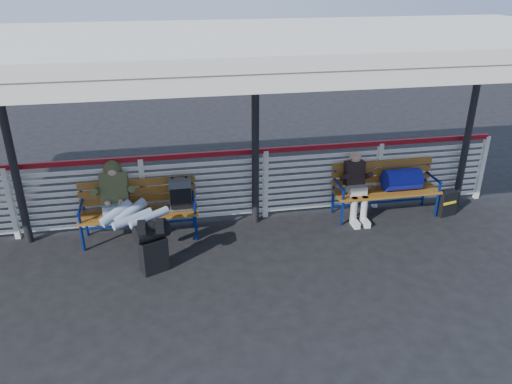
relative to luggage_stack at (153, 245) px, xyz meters
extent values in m
plane|color=black|center=(-0.12, -0.56, -0.41)|extent=(60.00, 60.00, 0.00)
cube|color=silver|center=(-0.12, 1.34, 0.19)|extent=(12.00, 0.04, 1.04)
cube|color=maroon|center=(-0.12, 1.34, 0.79)|extent=(12.00, 0.06, 0.08)
cube|color=silver|center=(5.88, 1.34, 0.19)|extent=(0.08, 0.08, 1.20)
cube|color=silver|center=(-0.12, 0.34, 2.67)|extent=(12.60, 3.60, 0.16)
cube|color=silver|center=(-0.12, -1.41, 2.54)|extent=(12.60, 0.06, 0.30)
cylinder|color=black|center=(-1.92, 1.19, 1.09)|extent=(0.12, 0.12, 3.00)
cylinder|color=black|center=(1.68, 1.19, 1.09)|extent=(0.12, 0.12, 3.00)
cylinder|color=black|center=(5.38, 1.19, 1.09)|extent=(0.12, 0.12, 3.00)
cube|color=black|center=(0.00, 0.00, -0.16)|extent=(0.42, 0.35, 0.51)
cylinder|color=black|center=(0.00, 0.00, 0.22)|extent=(0.52, 0.42, 0.26)
cube|color=#955C1C|center=(-0.20, 0.95, 0.04)|extent=(1.80, 0.50, 0.04)
cube|color=#955C1C|center=(-0.20, 1.21, 0.31)|extent=(1.80, 0.10, 0.40)
cylinder|color=navy|center=(-1.05, 0.75, -0.19)|extent=(0.04, 0.04, 0.45)
cylinder|color=navy|center=(0.65, 0.75, -0.19)|extent=(0.04, 0.04, 0.45)
cylinder|color=navy|center=(-1.05, 1.22, 0.04)|extent=(0.04, 0.04, 0.90)
cylinder|color=navy|center=(0.65, 1.22, 0.04)|extent=(0.04, 0.04, 0.90)
cube|color=#53565B|center=(0.45, 0.97, 0.30)|extent=(0.34, 0.21, 0.48)
cube|color=#955C1C|center=(3.90, 0.99, 0.04)|extent=(1.80, 0.50, 0.04)
cube|color=#955C1C|center=(3.90, 1.25, 0.31)|extent=(1.80, 0.10, 0.40)
cylinder|color=navy|center=(3.05, 0.79, -0.19)|extent=(0.04, 0.04, 0.45)
cylinder|color=navy|center=(4.75, 0.79, -0.19)|extent=(0.04, 0.04, 0.45)
cylinder|color=navy|center=(3.05, 1.26, 0.04)|extent=(0.04, 0.04, 0.90)
cylinder|color=navy|center=(4.75, 1.26, 0.04)|extent=(0.04, 0.04, 0.90)
cylinder|color=#120F8F|center=(4.15, 0.99, 0.24)|extent=(0.62, 0.36, 0.36)
cube|color=#98B1CD|center=(-0.55, 0.99, 0.13)|extent=(0.36, 0.26, 0.18)
cube|color=#4F512B|center=(-0.55, 1.19, 0.39)|extent=(0.42, 0.38, 0.53)
sphere|color=#4F512B|center=(-0.55, 1.29, 0.67)|extent=(0.28, 0.28, 0.28)
sphere|color=tan|center=(-0.55, 1.25, 0.66)|extent=(0.21, 0.21, 0.21)
cube|color=black|center=(-0.12, -0.06, 0.32)|extent=(0.11, 0.27, 0.10)
cube|color=black|center=(0.12, -0.06, 0.32)|extent=(0.11, 0.27, 0.10)
cube|color=#B0AC9F|center=(3.35, 0.99, 0.12)|extent=(0.30, 0.24, 0.16)
cube|color=black|center=(3.35, 1.13, 0.37)|extent=(0.32, 0.23, 0.42)
sphere|color=tan|center=(3.35, 1.15, 0.64)|extent=(0.19, 0.19, 0.19)
cylinder|color=#B0AC9F|center=(3.26, 0.81, -0.17)|extent=(0.11, 0.11, 0.46)
cylinder|color=#B0AC9F|center=(3.44, 0.81, -0.17)|extent=(0.11, 0.11, 0.46)
cube|color=silver|center=(3.26, 0.71, -0.36)|extent=(0.10, 0.24, 0.10)
cube|color=silver|center=(3.44, 0.71, -0.36)|extent=(0.10, 0.24, 0.10)
cube|color=black|center=(4.95, 0.83, -0.19)|extent=(0.35, 0.24, 0.44)
cube|color=yellow|center=(4.95, 0.73, -0.15)|extent=(0.26, 0.08, 0.04)
camera|label=1|loc=(0.29, -6.14, 3.52)|focal=35.00mm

